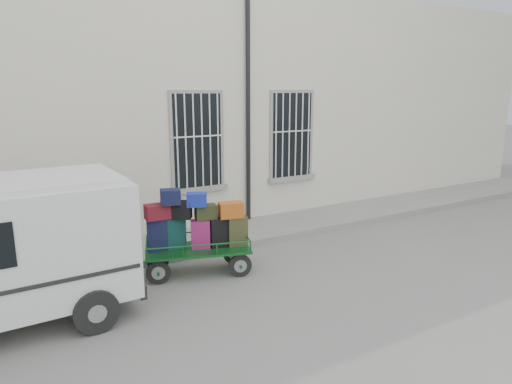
{
  "coord_description": "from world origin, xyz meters",
  "views": [
    {
      "loc": [
        -4.64,
        -7.02,
        3.45
      ],
      "look_at": [
        0.05,
        1.0,
        1.35
      ],
      "focal_mm": 32.0,
      "sensor_mm": 36.0,
      "label": 1
    }
  ],
  "objects": [
    {
      "name": "building",
      "position": [
        0.0,
        5.5,
        3.0
      ],
      "size": [
        24.0,
        5.15,
        6.0
      ],
      "color": "beige",
      "rests_on": "ground"
    },
    {
      "name": "sidewalk",
      "position": [
        0.0,
        2.2,
        0.07
      ],
      "size": [
        24.0,
        1.7,
        0.15
      ],
      "primitive_type": "cube",
      "color": "slate",
      "rests_on": "ground"
    },
    {
      "name": "luggage_cart",
      "position": [
        -1.49,
        0.62,
        0.85
      ],
      "size": [
        2.32,
        1.43,
        1.67
      ],
      "rotation": [
        0.0,
        0.0,
        -0.31
      ],
      "color": "black",
      "rests_on": "ground"
    },
    {
      "name": "ground",
      "position": [
        0.0,
        0.0,
        0.0
      ],
      "size": [
        80.0,
        80.0,
        0.0
      ],
      "primitive_type": "plane",
      "color": "slate",
      "rests_on": "ground"
    }
  ]
}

